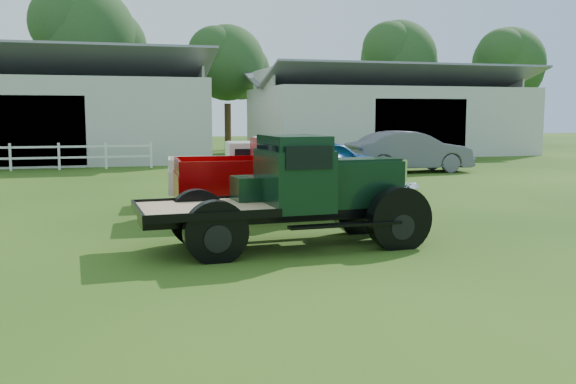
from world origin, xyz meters
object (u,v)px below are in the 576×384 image
object	(u,v)px
vintage_flatbed	(289,191)
red_pickup	(282,176)
misc_car_blue	(330,160)
white_pickup	(247,173)
misc_car_grey	(409,152)

from	to	relation	value
vintage_flatbed	red_pickup	xyz separation A→B (m)	(0.84, 3.54, -0.08)
misc_car_blue	white_pickup	bearing A→B (deg)	130.59
red_pickup	white_pickup	size ratio (longest dim) A/B	1.17
red_pickup	misc_car_blue	size ratio (longest dim) A/B	1.22
vintage_flatbed	misc_car_blue	size ratio (longest dim) A/B	1.21
misc_car_blue	red_pickup	bearing A→B (deg)	142.74
vintage_flatbed	red_pickup	world-z (taller)	vintage_flatbed
misc_car_blue	vintage_flatbed	bearing A→B (deg)	146.67
vintage_flatbed	misc_car_grey	bearing A→B (deg)	52.86
vintage_flatbed	white_pickup	world-z (taller)	vintage_flatbed
vintage_flatbed	misc_car_blue	world-z (taller)	vintage_flatbed
vintage_flatbed	misc_car_blue	distance (m)	12.59
misc_car_blue	misc_car_grey	size ratio (longest dim) A/B	0.82
vintage_flatbed	red_pickup	size ratio (longest dim) A/B	0.99
misc_car_grey	vintage_flatbed	bearing A→B (deg)	146.10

